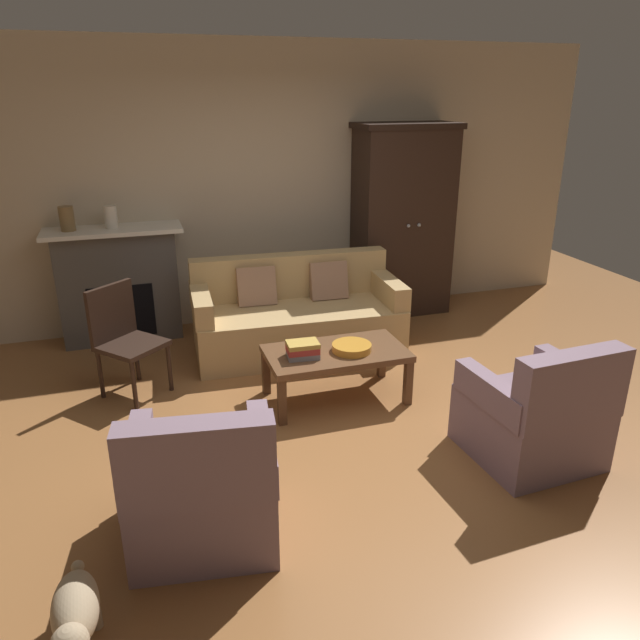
% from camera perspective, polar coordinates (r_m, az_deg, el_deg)
% --- Properties ---
extents(ground_plane, '(9.60, 9.60, 0.00)m').
position_cam_1_polar(ground_plane, '(4.55, 2.96, -10.04)').
color(ground_plane, '#9E6638').
extents(back_wall, '(7.20, 0.10, 2.80)m').
position_cam_1_polar(back_wall, '(6.42, -5.04, 12.46)').
color(back_wall, beige).
rests_on(back_wall, ground).
extents(fireplace, '(1.26, 0.48, 1.12)m').
position_cam_1_polar(fireplace, '(6.20, -18.35, 3.25)').
color(fireplace, '#4C4947').
rests_on(fireplace, ground).
extents(armoire, '(1.06, 0.57, 2.02)m').
position_cam_1_polar(armoire, '(6.63, 7.76, 9.22)').
color(armoire, black).
rests_on(armoire, ground).
extents(couch, '(1.96, 0.95, 0.86)m').
position_cam_1_polar(couch, '(5.73, -2.21, 0.26)').
color(couch, tan).
rests_on(couch, ground).
extents(coffee_table, '(1.10, 0.60, 0.42)m').
position_cam_1_polar(coffee_table, '(4.78, 1.51, -3.47)').
color(coffee_table, brown).
rests_on(coffee_table, ground).
extents(fruit_bowl, '(0.31, 0.31, 0.06)m').
position_cam_1_polar(fruit_bowl, '(4.75, 3.00, -2.59)').
color(fruit_bowl, orange).
rests_on(fruit_bowl, coffee_table).
extents(book_stack, '(0.26, 0.20, 0.12)m').
position_cam_1_polar(book_stack, '(4.62, -1.63, -2.80)').
color(book_stack, gray).
rests_on(book_stack, coffee_table).
extents(mantel_vase_bronze, '(0.13, 0.13, 0.22)m').
position_cam_1_polar(mantel_vase_bronze, '(6.04, -22.70, 8.78)').
color(mantel_vase_bronze, olive).
rests_on(mantel_vase_bronze, fireplace).
extents(mantel_vase_cream, '(0.12, 0.12, 0.21)m').
position_cam_1_polar(mantel_vase_cream, '(6.02, -19.07, 9.15)').
color(mantel_vase_cream, beige).
rests_on(mantel_vase_cream, fireplace).
extents(armchair_near_left, '(0.87, 0.87, 0.88)m').
position_cam_1_polar(armchair_near_left, '(3.46, -10.97, -15.38)').
color(armchair_near_left, gray).
rests_on(armchair_near_left, ground).
extents(armchair_near_right, '(0.82, 0.81, 0.88)m').
position_cam_1_polar(armchair_near_right, '(4.30, 19.61, -8.52)').
color(armchair_near_right, gray).
rests_on(armchair_near_right, ground).
extents(side_chair_wooden, '(0.62, 0.62, 0.90)m').
position_cam_1_polar(side_chair_wooden, '(5.08, -18.00, -1.23)').
color(side_chair_wooden, black).
rests_on(side_chair_wooden, ground).
extents(dog, '(0.20, 0.57, 0.39)m').
position_cam_1_polar(dog, '(3.06, -22.02, -24.30)').
color(dog, tan).
rests_on(dog, ground).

